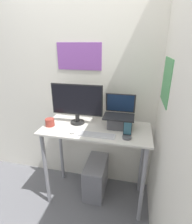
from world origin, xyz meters
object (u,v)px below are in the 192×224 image
Objects in this scene: cell_phone at (127,134)px; mouse at (72,132)px; monitor at (77,103)px; laptop at (119,119)px; keyboard at (97,135)px; computer_tower at (96,177)px.

mouse is at bearing -177.63° from cell_phone.
cell_phone is (0.56, -0.22, -0.19)m from monitor.
keyboard is at bearing -128.63° from laptop.
laptop is 0.50m from mouse.
cell_phone is 0.36× the size of computer_tower.
laptop is 0.31m from keyboard.
cell_phone is 0.88m from computer_tower.
keyboard is at bearing -75.70° from computer_tower.
computer_tower is (-0.35, 0.23, -0.77)m from cell_phone.
laptop reaches higher than cell_phone.
cell_phone is (0.29, 0.02, 0.04)m from keyboard.
keyboard is at bearing -41.00° from monitor.
cell_phone reaches higher than keyboard.
computer_tower is at bearing 104.30° from keyboard.
cell_phone reaches higher than computer_tower.
computer_tower is at bearing 146.63° from cell_phone.
keyboard reaches higher than computer_tower.
laptop is at bearing -0.74° from monitor.
laptop is at bearing -4.18° from computer_tower.
cell_phone is at bearing 2.37° from mouse.
mouse is 0.41× the size of cell_phone.
laptop is 0.61× the size of monitor.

